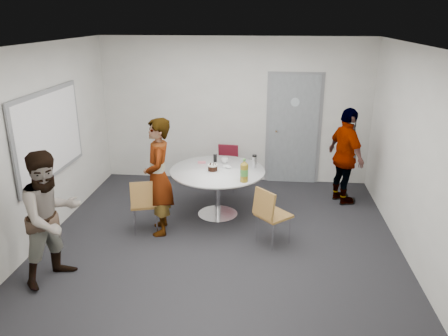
# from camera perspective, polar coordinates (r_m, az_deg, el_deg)

# --- Properties ---
(floor) EXTENTS (5.00, 5.00, 0.00)m
(floor) POSITION_cam_1_polar(r_m,az_deg,el_deg) (6.34, -0.47, -9.40)
(floor) COLOR black
(floor) RESTS_ON ground
(ceiling) EXTENTS (5.00, 5.00, 0.00)m
(ceiling) POSITION_cam_1_polar(r_m,az_deg,el_deg) (5.56, -0.55, 15.77)
(ceiling) COLOR silver
(ceiling) RESTS_ON wall_back
(wall_back) EXTENTS (5.00, 0.00, 5.00)m
(wall_back) POSITION_cam_1_polar(r_m,az_deg,el_deg) (8.22, 1.43, 7.45)
(wall_back) COLOR beige
(wall_back) RESTS_ON floor
(wall_left) EXTENTS (0.00, 5.00, 5.00)m
(wall_left) POSITION_cam_1_polar(r_m,az_deg,el_deg) (6.56, -22.79, 2.82)
(wall_left) COLOR beige
(wall_left) RESTS_ON floor
(wall_right) EXTENTS (0.00, 5.00, 5.00)m
(wall_right) POSITION_cam_1_polar(r_m,az_deg,el_deg) (6.07, 23.66, 1.44)
(wall_right) COLOR beige
(wall_right) RESTS_ON floor
(wall_front) EXTENTS (5.00, 0.00, 5.00)m
(wall_front) POSITION_cam_1_polar(r_m,az_deg,el_deg) (3.52, -5.07, -9.65)
(wall_front) COLOR beige
(wall_front) RESTS_ON floor
(door) EXTENTS (1.02, 0.17, 2.12)m
(door) POSITION_cam_1_polar(r_m,az_deg,el_deg) (8.26, 9.06, 4.98)
(door) COLOR slate
(door) RESTS_ON wall_back
(whiteboard) EXTENTS (0.04, 1.90, 1.25)m
(whiteboard) POSITION_cam_1_polar(r_m,az_deg,el_deg) (6.69, -21.82, 4.13)
(whiteboard) COLOR gray
(whiteboard) RESTS_ON wall_left
(table) EXTENTS (1.48, 1.48, 1.12)m
(table) POSITION_cam_1_polar(r_m,az_deg,el_deg) (6.80, -0.60, -1.11)
(table) COLOR white
(table) RESTS_ON floor
(chair_near_left) EXTENTS (0.49, 0.52, 0.83)m
(chair_near_left) POSITION_cam_1_polar(r_m,az_deg,el_deg) (6.44, -10.36, -4.23)
(chair_near_left) COLOR olive
(chair_near_left) RESTS_ON floor
(chair_near_right) EXTENTS (0.58, 0.58, 0.84)m
(chair_near_right) POSITION_cam_1_polar(r_m,az_deg,el_deg) (6.03, 5.96, -5.66)
(chair_near_right) COLOR olive
(chair_near_right) RESTS_ON floor
(chair_far) EXTENTS (0.42, 0.45, 0.80)m
(chair_far) POSITION_cam_1_polar(r_m,az_deg,el_deg) (8.00, 0.43, 0.71)
(chair_far) COLOR maroon
(chair_far) RESTS_ON floor
(person_main) EXTENTS (0.55, 0.71, 1.72)m
(person_main) POSITION_cam_1_polar(r_m,az_deg,el_deg) (6.31, -8.56, -1.19)
(person_main) COLOR #A5C6EA
(person_main) RESTS_ON floor
(person_left) EXTENTS (0.93, 0.99, 1.63)m
(person_left) POSITION_cam_1_polar(r_m,az_deg,el_deg) (5.51, -21.62, -6.02)
(person_left) COLOR white
(person_left) RESTS_ON floor
(person_right) EXTENTS (0.74, 1.04, 1.64)m
(person_right) POSITION_cam_1_polar(r_m,az_deg,el_deg) (7.54, 15.62, 1.45)
(person_right) COLOR black
(person_right) RESTS_ON floor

